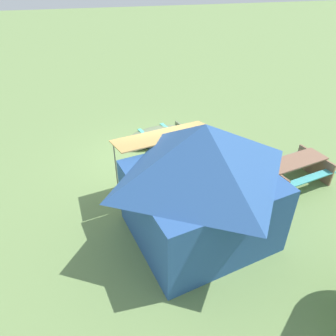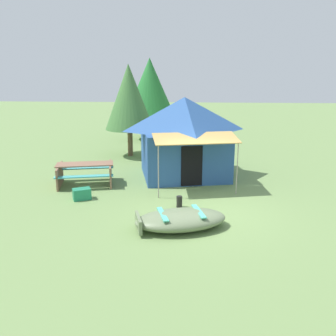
{
  "view_description": "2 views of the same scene",
  "coord_description": "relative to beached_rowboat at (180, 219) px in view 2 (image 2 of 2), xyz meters",
  "views": [
    {
      "loc": [
        1.39,
        9.17,
        5.87
      ],
      "look_at": [
        -0.41,
        1.7,
        0.73
      ],
      "focal_mm": 33.94,
      "sensor_mm": 36.0,
      "label": 1
    },
    {
      "loc": [
        -0.39,
        -9.9,
        3.91
      ],
      "look_at": [
        -1.18,
        1.37,
        0.91
      ],
      "focal_mm": 38.4,
      "sensor_mm": 36.0,
      "label": 2
    }
  ],
  "objects": [
    {
      "name": "beached_rowboat",
      "position": [
        0.0,
        0.0,
        0.0
      ],
      "size": [
        2.65,
        1.87,
        0.46
      ],
      "color": "#6C7C58",
      "rests_on": "ground_plane"
    },
    {
      "name": "cooler_box",
      "position": [
        -3.21,
        1.98,
        -0.06
      ],
      "size": [
        0.65,
        0.55,
        0.36
      ],
      "primitive_type": "cube",
      "rotation": [
        0.0,
        0.0,
        0.46
      ],
      "color": "#228259",
      "rests_on": "ground_plane"
    },
    {
      "name": "picnic_table",
      "position": [
        -3.54,
        3.53,
        0.26
      ],
      "size": [
        2.25,
        1.81,
        0.79
      ],
      "color": "#855F49",
      "rests_on": "ground_plane"
    },
    {
      "name": "ground_plane",
      "position": [
        0.68,
        1.26,
        -0.24
      ],
      "size": [
        80.0,
        80.0,
        0.0
      ],
      "primitive_type": "plane",
      "color": "#6D8B4F"
    },
    {
      "name": "pine_tree_back_left",
      "position": [
        -2.29,
        12.89,
        2.8
      ],
      "size": [
        3.04,
        3.04,
        4.77
      ],
      "color": "brown",
      "rests_on": "ground_plane"
    },
    {
      "name": "canvas_cabin_tent",
      "position": [
        -0.04,
        4.94,
        1.34
      ],
      "size": [
        3.93,
        4.62,
        3.04
      ],
      "color": "#2B5495",
      "rests_on": "ground_plane"
    },
    {
      "name": "fuel_can",
      "position": [
        -0.08,
        1.5,
        -0.07
      ],
      "size": [
        0.21,
        0.21,
        0.35
      ],
      "primitive_type": "cylinder",
      "rotation": [
        0.0,
        0.0,
        6.03
      ],
      "color": "black",
      "rests_on": "ground_plane"
    },
    {
      "name": "pine_tree_back_right",
      "position": [
        -2.74,
        8.33,
        2.57
      ],
      "size": [
        2.31,
        2.31,
        4.33
      ],
      "color": "brown",
      "rests_on": "ground_plane"
    }
  ]
}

